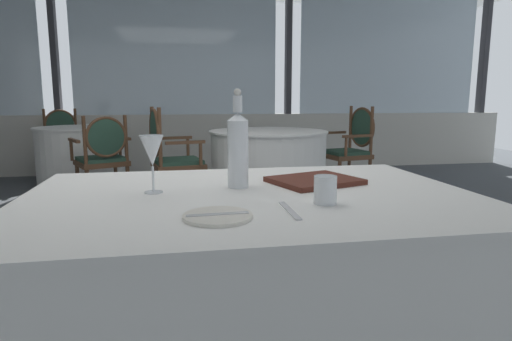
{
  "coord_description": "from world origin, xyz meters",
  "views": [
    {
      "loc": [
        -0.01,
        -2.49,
        1.08
      ],
      "look_at": [
        0.27,
        -0.98,
        0.82
      ],
      "focal_mm": 30.04,
      "sensor_mm": 36.0,
      "label": 1
    }
  ],
  "objects_px": {
    "menu_book": "(314,181)",
    "dining_chair_0_1": "(63,137)",
    "water_tumbler": "(325,190)",
    "wine_glass": "(152,152)",
    "dining_chair_1_0": "(352,143)",
    "side_plate": "(218,216)",
    "dining_chair_1_1": "(168,151)",
    "dining_chair_0_0": "(103,153)",
    "water_bottle": "(238,148)"
  },
  "relations": [
    {
      "from": "water_bottle",
      "to": "dining_chair_1_0",
      "type": "bearing_deg",
      "value": 60.27
    },
    {
      "from": "side_plate",
      "to": "menu_book",
      "type": "height_order",
      "value": "menu_book"
    },
    {
      "from": "dining_chair_0_0",
      "to": "dining_chair_1_0",
      "type": "xyz_separation_m",
      "value": [
        2.71,
        0.09,
        0.04
      ]
    },
    {
      "from": "dining_chair_0_0",
      "to": "dining_chair_0_1",
      "type": "relative_size",
      "value": 0.97
    },
    {
      "from": "dining_chair_0_0",
      "to": "dining_chair_1_1",
      "type": "height_order",
      "value": "dining_chair_1_1"
    },
    {
      "from": "water_bottle",
      "to": "dining_chair_1_1",
      "type": "bearing_deg",
      "value": 97.03
    },
    {
      "from": "menu_book",
      "to": "dining_chair_0_1",
      "type": "bearing_deg",
      "value": 94.63
    },
    {
      "from": "water_tumbler",
      "to": "water_bottle",
      "type": "bearing_deg",
      "value": 127.63
    },
    {
      "from": "water_bottle",
      "to": "dining_chair_0_0",
      "type": "relative_size",
      "value": 0.4
    },
    {
      "from": "wine_glass",
      "to": "dining_chair_1_0",
      "type": "xyz_separation_m",
      "value": [
        2.05,
        3.09,
        -0.32
      ]
    },
    {
      "from": "dining_chair_0_0",
      "to": "wine_glass",
      "type": "bearing_deg",
      "value": 167.39
    },
    {
      "from": "menu_book",
      "to": "dining_chair_1_0",
      "type": "height_order",
      "value": "dining_chair_1_0"
    },
    {
      "from": "side_plate",
      "to": "water_tumbler",
      "type": "xyz_separation_m",
      "value": [
        0.35,
        0.1,
        0.04
      ]
    },
    {
      "from": "water_tumbler",
      "to": "dining_chair_0_0",
      "type": "distance_m",
      "value": 3.49
    },
    {
      "from": "water_tumbler",
      "to": "dining_chair_1_0",
      "type": "relative_size",
      "value": 0.09
    },
    {
      "from": "water_bottle",
      "to": "water_tumbler",
      "type": "relative_size",
      "value": 4.09
    },
    {
      "from": "wine_glass",
      "to": "dining_chair_0_1",
      "type": "xyz_separation_m",
      "value": [
        -1.46,
        4.7,
        -0.34
      ]
    },
    {
      "from": "water_tumbler",
      "to": "dining_chair_1_0",
      "type": "distance_m",
      "value": 3.68
    },
    {
      "from": "side_plate",
      "to": "menu_book",
      "type": "xyz_separation_m",
      "value": [
        0.42,
        0.43,
        0.01
      ]
    },
    {
      "from": "menu_book",
      "to": "water_tumbler",
      "type": "bearing_deg",
      "value": -121.87
    },
    {
      "from": "side_plate",
      "to": "dining_chair_0_0",
      "type": "distance_m",
      "value": 3.48
    },
    {
      "from": "wine_glass",
      "to": "menu_book",
      "type": "bearing_deg",
      "value": 6.28
    },
    {
      "from": "dining_chair_1_1",
      "to": "water_tumbler",
      "type": "bearing_deg",
      "value": -91.35
    },
    {
      "from": "menu_book",
      "to": "dining_chair_0_1",
      "type": "xyz_separation_m",
      "value": [
        -2.08,
        4.63,
        -0.2
      ]
    },
    {
      "from": "side_plate",
      "to": "menu_book",
      "type": "distance_m",
      "value": 0.6
    },
    {
      "from": "dining_chair_0_0",
      "to": "dining_chair_1_1",
      "type": "bearing_deg",
      "value": -143.53
    },
    {
      "from": "wine_glass",
      "to": "dining_chair_0_0",
      "type": "bearing_deg",
      "value": 102.53
    },
    {
      "from": "side_plate",
      "to": "water_bottle",
      "type": "bearing_deg",
      "value": 74.42
    },
    {
      "from": "dining_chair_0_0",
      "to": "dining_chair_0_1",
      "type": "distance_m",
      "value": 1.88
    },
    {
      "from": "menu_book",
      "to": "dining_chair_0_1",
      "type": "relative_size",
      "value": 0.33
    },
    {
      "from": "water_tumbler",
      "to": "dining_chair_1_0",
      "type": "height_order",
      "value": "dining_chair_1_0"
    },
    {
      "from": "dining_chair_0_1",
      "to": "dining_chair_1_0",
      "type": "relative_size",
      "value": 0.95
    },
    {
      "from": "menu_book",
      "to": "dining_chair_0_1",
      "type": "distance_m",
      "value": 5.08
    },
    {
      "from": "water_bottle",
      "to": "water_tumbler",
      "type": "height_order",
      "value": "water_bottle"
    },
    {
      "from": "side_plate",
      "to": "dining_chair_1_1",
      "type": "height_order",
      "value": "dining_chair_1_1"
    },
    {
      "from": "dining_chair_0_1",
      "to": "menu_book",
      "type": "bearing_deg",
      "value": -0.99
    },
    {
      "from": "water_tumbler",
      "to": "side_plate",
      "type": "bearing_deg",
      "value": -163.27
    },
    {
      "from": "menu_book",
      "to": "dining_chair_0_0",
      "type": "relative_size",
      "value": 0.34
    },
    {
      "from": "water_tumbler",
      "to": "menu_book",
      "type": "xyz_separation_m",
      "value": [
        0.07,
        0.33,
        -0.03
      ]
    },
    {
      "from": "water_tumbler",
      "to": "dining_chair_0_1",
      "type": "xyz_separation_m",
      "value": [
        -2.01,
        4.96,
        -0.24
      ]
    },
    {
      "from": "dining_chair_1_0",
      "to": "dining_chair_1_1",
      "type": "bearing_deg",
      "value": -0.0
    },
    {
      "from": "dining_chair_1_0",
      "to": "dining_chair_1_1",
      "type": "distance_m",
      "value": 2.11
    },
    {
      "from": "water_tumbler",
      "to": "dining_chair_1_1",
      "type": "xyz_separation_m",
      "value": [
        -0.56,
        2.91,
        -0.21
      ]
    },
    {
      "from": "dining_chair_0_0",
      "to": "dining_chair_1_1",
      "type": "distance_m",
      "value": 0.74
    },
    {
      "from": "dining_chair_1_0",
      "to": "dining_chair_0_0",
      "type": "bearing_deg",
      "value": -10.23
    },
    {
      "from": "water_tumbler",
      "to": "dining_chair_0_1",
      "type": "distance_m",
      "value": 5.35
    },
    {
      "from": "dining_chair_0_0",
      "to": "dining_chair_0_1",
      "type": "bearing_deg",
      "value": 0.0
    },
    {
      "from": "menu_book",
      "to": "dining_chair_0_1",
      "type": "height_order",
      "value": "dining_chair_0_1"
    },
    {
      "from": "dining_chair_0_0",
      "to": "dining_chair_1_0",
      "type": "relative_size",
      "value": 0.92
    },
    {
      "from": "water_bottle",
      "to": "water_tumbler",
      "type": "bearing_deg",
      "value": -52.37
    }
  ]
}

